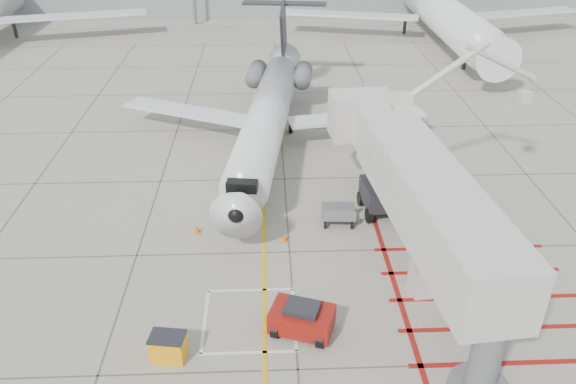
{
  "coord_description": "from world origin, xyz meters",
  "views": [
    {
      "loc": [
        -1.03,
        -19.93,
        17.56
      ],
      "look_at": [
        0.0,
        6.0,
        2.5
      ],
      "focal_mm": 35.0,
      "sensor_mm": 36.0,
      "label": 1
    }
  ],
  "objects_px": {
    "spill_bin": "(168,347)",
    "jet_bridge": "(428,210)",
    "pushback_tug": "(302,318)",
    "regional_jet": "(262,109)"
  },
  "relations": [
    {
      "from": "spill_bin",
      "to": "jet_bridge",
      "type": "bearing_deg",
      "value": 30.19
    },
    {
      "from": "jet_bridge",
      "to": "pushback_tug",
      "type": "xyz_separation_m",
      "value": [
        -5.93,
        -3.32,
        -3.23
      ]
    },
    {
      "from": "regional_jet",
      "to": "jet_bridge",
      "type": "bearing_deg",
      "value": -52.42
    },
    {
      "from": "pushback_tug",
      "to": "spill_bin",
      "type": "relative_size",
      "value": 1.93
    },
    {
      "from": "regional_jet",
      "to": "pushback_tug",
      "type": "relative_size",
      "value": 11.21
    },
    {
      "from": "regional_jet",
      "to": "spill_bin",
      "type": "xyz_separation_m",
      "value": [
        -3.93,
        -17.61,
        -3.3
      ]
    },
    {
      "from": "pushback_tug",
      "to": "spill_bin",
      "type": "bearing_deg",
      "value": -147.74
    },
    {
      "from": "jet_bridge",
      "to": "pushback_tug",
      "type": "distance_m",
      "value": 7.53
    },
    {
      "from": "jet_bridge",
      "to": "spill_bin",
      "type": "xyz_separation_m",
      "value": [
        -11.48,
        -4.6,
        -3.41
      ]
    },
    {
      "from": "regional_jet",
      "to": "pushback_tug",
      "type": "xyz_separation_m",
      "value": [
        1.62,
        -16.33,
        -3.12
      ]
    }
  ]
}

